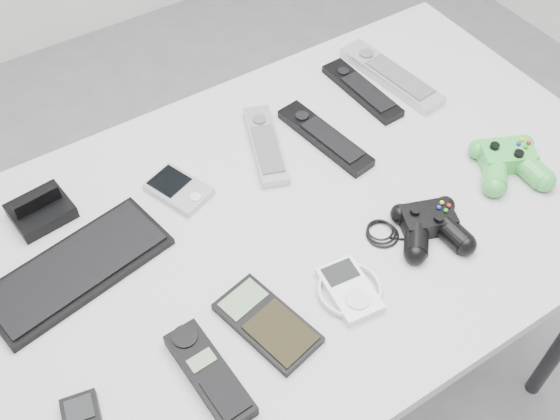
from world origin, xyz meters
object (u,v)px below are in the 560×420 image
pda_keyboard (77,268)px  controller_black (430,224)px  pda (179,189)px  desk (311,229)px  remote_black_b (362,90)px  remote_black_a (325,137)px  controller_green (509,160)px  calculator (267,323)px  cordless_handset (209,374)px  mp3_player (350,289)px  remote_silver_b (391,75)px  remote_silver_a (265,144)px

pda_keyboard → controller_black: size_ratio=1.41×
pda_keyboard → pda: bearing=6.1°
desk → remote_black_b: size_ratio=5.71×
pda_keyboard → pda: same height
pda_keyboard → remote_black_a: size_ratio=1.37×
pda → remote_black_a: size_ratio=0.50×
desk → controller_green: bearing=-18.9°
pda_keyboard → calculator: pda_keyboard is taller
remote_black_a → cordless_handset: size_ratio=1.27×
mp3_player → remote_black_b: bearing=57.3°
cordless_handset → calculator: 0.12m
remote_silver_b → mp3_player: 0.53m
remote_black_a → cordless_handset: bearing=-151.7°
desk → cordless_handset: (-0.30, -0.18, 0.08)m
desk → remote_black_b: bearing=37.0°
remote_black_a → pda: bearing=165.3°
mp3_player → controller_green: controller_green is taller
calculator → mp3_player: 0.14m
pda → remote_silver_b: remote_silver_b is taller
desk → remote_silver_b: bearing=30.4°
controller_black → controller_green: size_ratio=1.48×
desk → cordless_handset: size_ratio=6.80×
remote_silver_b → pda: bearing=178.0°
pda → calculator: (-0.01, -0.31, -0.00)m
controller_black → mp3_player: bearing=-152.0°
remote_black_a → remote_silver_b: remote_silver_b is taller
pda → remote_silver_b: (0.51, 0.04, 0.00)m
remote_black_a → cordless_handset: (-0.41, -0.30, 0.00)m
pda_keyboard → mp3_player: (0.34, -0.27, 0.00)m
remote_black_a → controller_black: size_ratio=1.03×
desk → remote_black_b: remote_black_b is taller
remote_black_b → controller_black: 0.36m
desk → pda: pda is taller
remote_black_a → controller_green: size_ratio=1.52×
pda → remote_black_b: 0.43m
mp3_player → calculator: bearing=178.7°
remote_silver_a → remote_silver_b: remote_silver_b is taller
remote_black_b → controller_black: controller_black is taller
desk → cordless_handset: bearing=-148.6°
remote_black_b → mp3_player: size_ratio=1.87×
remote_silver_a → mp3_player: (-0.06, -0.34, -0.00)m
remote_silver_a → calculator: size_ratio=1.24×
desk → cordless_handset: 0.36m
calculator → controller_black: bearing=-11.6°
cordless_handset → controller_green: size_ratio=1.20×
remote_silver_a → remote_silver_b: bearing=26.3°
cordless_handset → remote_silver_b: bearing=28.0°
remote_silver_b → controller_black: controller_black is taller
cordless_handset → remote_silver_a: bearing=45.4°
pda_keyboard → desk: bearing=-23.3°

